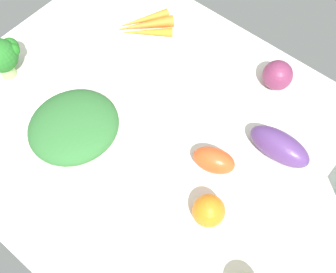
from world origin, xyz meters
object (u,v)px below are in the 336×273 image
object	(u,v)px
eggplant	(279,146)
red_onion_center	(278,75)
roma_tomato	(214,160)
leafy_greens_clump	(74,126)
heirloom_tomato_orange	(209,211)
carrot_bunch	(145,25)

from	to	relation	value
eggplant	red_onion_center	xyz separation A→B (cm)	(-10.50, 15.40, 0.36)
roma_tomato	red_onion_center	xyz separation A→B (cm)	(-1.83, 26.63, 0.85)
roma_tomato	leafy_greens_clump	distance (cm)	30.69
heirloom_tomato_orange	carrot_bunch	size ratio (longest dim) A/B	0.45
heirloom_tomato_orange	red_onion_center	world-z (taller)	red_onion_center
carrot_bunch	eggplant	size ratio (longest dim) A/B	1.05
heirloom_tomato_orange	leafy_greens_clump	world-z (taller)	leafy_greens_clump
heirloom_tomato_orange	eggplant	world-z (taller)	heirloom_tomato_orange
carrot_bunch	leafy_greens_clump	size ratio (longest dim) A/B	0.73
carrot_bunch	leafy_greens_clump	world-z (taller)	leafy_greens_clump
roma_tomato	carrot_bunch	world-z (taller)	roma_tomato
roma_tomato	carrot_bunch	distance (cm)	42.30
leafy_greens_clump	eggplant	world-z (taller)	leafy_greens_clump
heirloom_tomato_orange	leafy_greens_clump	distance (cm)	33.89
leafy_greens_clump	red_onion_center	distance (cm)	47.47
heirloom_tomato_orange	eggplant	distance (cm)	21.11
heirloom_tomato_orange	carrot_bunch	world-z (taller)	heirloom_tomato_orange
roma_tomato	leafy_greens_clump	size ratio (longest dim) A/B	0.45
leafy_greens_clump	roma_tomato	bearing A→B (deg)	25.39
eggplant	red_onion_center	world-z (taller)	red_onion_center
leafy_greens_clump	eggplant	xyz separation A→B (cm)	(36.39, 24.39, -0.28)
roma_tomato	eggplant	distance (cm)	14.20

